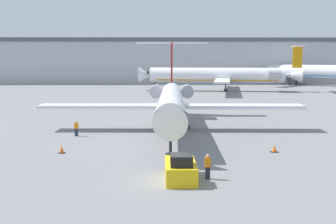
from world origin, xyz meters
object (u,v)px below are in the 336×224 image
traffic_cone_left (62,149)px  airplane_parked_far_right (296,71)px  worker_near_tug (208,166)px  airplane_main (171,101)px  worker_by_wing (76,128)px  pushback_tug (181,169)px  traffic_cone_right (274,149)px  airplane_parked_far_left (221,75)px

traffic_cone_left → airplane_parked_far_right: size_ratio=0.02×
airplane_parked_far_right → worker_near_tug: bearing=-109.4°
traffic_cone_left → airplane_parked_far_right: bearing=63.5°
airplane_main → worker_by_wing: 10.80m
airplane_parked_far_right → pushback_tug: bearing=-110.2°
pushback_tug → traffic_cone_left: 13.08m
traffic_cone_left → traffic_cone_right: 17.99m
worker_near_tug → traffic_cone_left: size_ratio=2.43×
worker_by_wing → airplane_parked_far_left: airplane_parked_far_left is taller
airplane_parked_far_left → airplane_parked_far_right: (25.74, 25.20, 0.30)m
airplane_main → airplane_parked_far_left: bearing=77.3°
airplane_main → pushback_tug: size_ratio=7.50×
traffic_cone_right → pushback_tug: bearing=-133.3°
worker_near_tug → airplane_parked_far_left: airplane_parked_far_left is taller
worker_near_tug → airplane_main: bearing=94.9°
worker_by_wing → traffic_cone_right: size_ratio=2.61×
pushback_tug → airplane_parked_far_right: 114.07m
airplane_parked_far_left → traffic_cone_right: bearing=-94.1°
pushback_tug → traffic_cone_right: bearing=46.7°
worker_near_tug → traffic_cone_right: bearing=52.9°
airplane_parked_far_left → traffic_cone_left: bearing=-107.6°
worker_near_tug → traffic_cone_right: size_ratio=2.69×
traffic_cone_right → airplane_parked_far_left: airplane_parked_far_left is taller
pushback_tug → airplane_parked_far_left: 82.99m
worker_near_tug → airplane_parked_far_right: bearing=70.6°
worker_near_tug → airplane_parked_far_right: size_ratio=0.06×
worker_near_tug → traffic_cone_left: bearing=142.6°
worker_near_tug → airplane_parked_far_left: 82.52m
traffic_cone_right → airplane_parked_far_right: size_ratio=0.02×
pushback_tug → traffic_cone_right: size_ratio=7.26×
worker_by_wing → airplane_parked_far_left: (23.41, 64.36, 2.96)m
pushback_tug → airplane_parked_far_right: airplane_parked_far_right is taller
airplane_parked_far_right → traffic_cone_left: bearing=-116.5°
pushback_tug → airplane_parked_far_right: bearing=69.8°
airplane_main → traffic_cone_left: airplane_main is taller
worker_by_wing → airplane_main: bearing=21.3°
airplane_main → worker_by_wing: airplane_main is taller
pushback_tug → traffic_cone_right: pushback_tug is taller
worker_near_tug → airplane_parked_far_left: bearing=81.8°
traffic_cone_left → airplane_parked_far_left: (23.18, 72.91, 3.47)m
pushback_tug → worker_by_wing: size_ratio=2.79×
airplane_main → airplane_parked_far_right: (39.35, 85.74, 0.84)m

